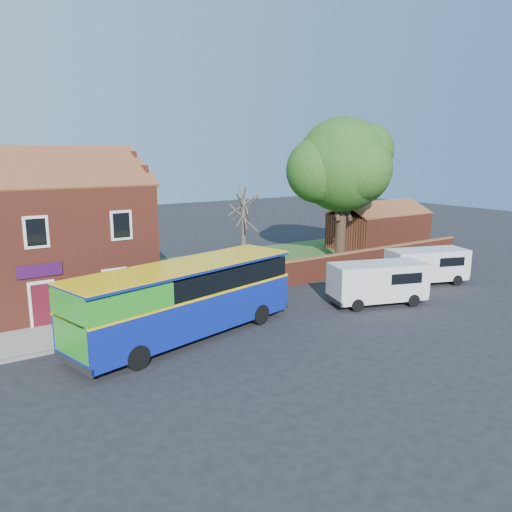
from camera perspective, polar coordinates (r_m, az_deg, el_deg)
ground at (r=21.88m, az=-0.22°, el=-10.17°), size 120.00×120.00×0.00m
pavement at (r=24.38m, az=-22.19°, el=-8.59°), size 18.00×3.50×0.12m
kerb at (r=22.76m, az=-21.23°, el=-9.92°), size 18.00×0.15×0.14m
grass_strip at (r=39.37m, az=4.87°, el=-0.33°), size 26.00×12.00×0.04m
shop_building at (r=29.06m, az=-25.18°, el=1.17°), size 12.30×8.13×10.50m
boundary_wall at (r=34.87m, az=11.12°, el=-0.72°), size 22.00×0.38×1.60m
outbuilding at (r=45.24m, az=13.81°, el=2.97°), size 8.20×5.06×4.17m
bus at (r=22.20m, az=-8.71°, el=-4.78°), size 11.38×5.27×3.36m
van_near at (r=28.10m, az=13.75°, el=-2.82°), size 5.60×3.66×2.29m
van_far at (r=33.46m, az=18.96°, el=-0.92°), size 5.39×3.55×2.20m
large_tree at (r=38.62m, az=9.78°, el=9.91°), size 8.89×7.03×10.85m
bare_tree at (r=32.61m, az=-1.43°, el=2.47°), size 2.16×2.57×5.75m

